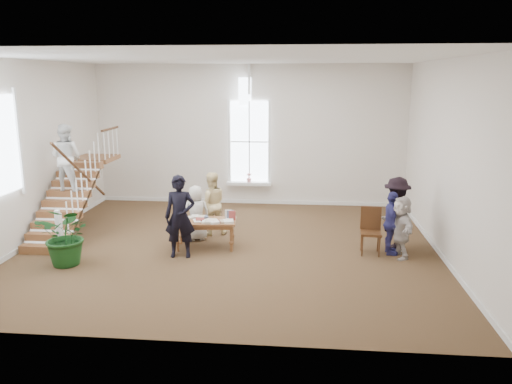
# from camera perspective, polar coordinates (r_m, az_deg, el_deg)

# --- Properties ---
(ground) EXTENTS (10.00, 10.00, 0.00)m
(ground) POSITION_cam_1_polar(r_m,az_deg,el_deg) (12.32, -2.97, -6.36)
(ground) COLOR #412D19
(ground) RESTS_ON ground
(room_shell) EXTENTS (10.49, 10.00, 10.00)m
(room_shell) POSITION_cam_1_polar(r_m,az_deg,el_deg) (16.40, -0.77, 0.01)
(room_shell) COLOR silver
(room_shell) RESTS_ON ground
(staircase) EXTENTS (1.10, 4.10, 2.92)m
(staircase) POSITION_cam_1_polar(r_m,az_deg,el_deg) (13.89, -20.62, 1.95)
(staircase) COLOR brown
(staircase) RESTS_ON ground
(library_table) EXTENTS (1.55, 0.88, 0.76)m
(library_table) POSITION_cam_1_polar(r_m,az_deg,el_deg) (12.16, -5.79, -3.58)
(library_table) COLOR brown
(library_table) RESTS_ON ground
(police_officer) EXTENTS (0.74, 0.52, 1.92)m
(police_officer) POSITION_cam_1_polar(r_m,az_deg,el_deg) (11.56, -8.68, -2.79)
(police_officer) COLOR black
(police_officer) RESTS_ON ground
(elderly_woman) EXTENTS (0.81, 0.67, 1.42)m
(elderly_woman) POSITION_cam_1_polar(r_m,az_deg,el_deg) (12.78, -6.86, -2.39)
(elderly_woman) COLOR silver
(elderly_woman) RESTS_ON ground
(person_yellow) EXTENTS (0.97, 0.86, 1.67)m
(person_yellow) POSITION_cam_1_polar(r_m,az_deg,el_deg) (13.16, -5.14, -1.33)
(person_yellow) COLOR beige
(person_yellow) RESTS_ON ground
(woman_cluster_a) EXTENTS (0.39, 0.89, 1.51)m
(woman_cluster_a) POSITION_cam_1_polar(r_m,az_deg,el_deg) (12.07, 15.19, -3.46)
(woman_cluster_a) COLOR navy
(woman_cluster_a) RESTS_ON ground
(woman_cluster_b) EXTENTS (1.12, 1.31, 1.76)m
(woman_cluster_b) POSITION_cam_1_polar(r_m,az_deg,el_deg) (12.50, 15.72, -2.33)
(woman_cluster_b) COLOR black
(woman_cluster_b) RESTS_ON ground
(woman_cluster_c) EXTENTS (0.78, 1.41, 1.45)m
(woman_cluster_c) POSITION_cam_1_polar(r_m,az_deg,el_deg) (11.92, 16.22, -3.86)
(woman_cluster_c) COLOR #BEB2AB
(woman_cluster_c) RESTS_ON ground
(floor_plant) EXTENTS (1.32, 1.17, 1.36)m
(floor_plant) POSITION_cam_1_polar(r_m,az_deg,el_deg) (11.76, -20.77, -4.67)
(floor_plant) COLOR #133E15
(floor_plant) RESTS_ON ground
(side_chair) EXTENTS (0.51, 0.51, 1.11)m
(side_chair) POSITION_cam_1_polar(r_m,az_deg,el_deg) (12.08, 12.98, -3.95)
(side_chair) COLOR #3A200F
(side_chair) RESTS_ON ground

